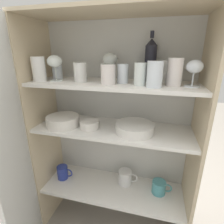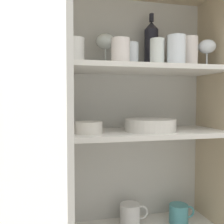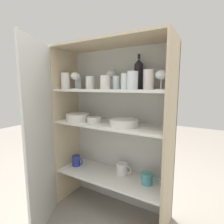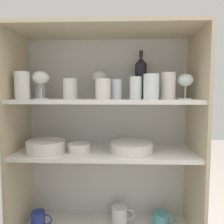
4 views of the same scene
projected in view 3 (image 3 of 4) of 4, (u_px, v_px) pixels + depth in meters
name	position (u px, v px, depth m)	size (l,w,h in m)	color
ground_plane	(101.00, 221.00, 1.42)	(8.00, 8.00, 0.00)	gray
cupboard_back_panel	(120.00, 129.00, 1.60)	(0.98, 0.02, 1.41)	silver
cupboard_side_left	(68.00, 126.00, 1.69)	(0.02, 0.35, 1.41)	#CCB793
cupboard_side_right	(170.00, 142.00, 1.21)	(0.02, 0.35, 1.41)	#CCB793
cupboard_top_panel	(110.00, 43.00, 1.35)	(0.98, 0.35, 0.02)	#CCB793
shelf_board_lower	(110.00, 176.00, 1.51)	(0.95, 0.32, 0.02)	white
shelf_board_middle	(110.00, 125.00, 1.44)	(0.95, 0.32, 0.02)	white
shelf_board_upper	(110.00, 90.00, 1.40)	(0.95, 0.32, 0.02)	white
cupboard_door	(41.00, 138.00, 1.30)	(0.26, 0.44, 1.41)	silver
tumbler_glass_0	(65.00, 81.00, 1.53)	(0.08, 0.08, 0.14)	white
tumbler_glass_1	(90.00, 83.00, 1.47)	(0.07, 0.07, 0.11)	white
tumbler_glass_2	(116.00, 83.00, 1.36)	(0.06, 0.06, 0.10)	white
tumbler_glass_3	(78.00, 83.00, 1.61)	(0.06, 0.06, 0.11)	white
tumbler_glass_4	(148.00, 80.00, 1.21)	(0.08, 0.08, 0.14)	silver
tumbler_glass_5	(105.00, 82.00, 1.34)	(0.08, 0.08, 0.10)	silver
tumbler_glass_6	(149.00, 81.00, 1.30)	(0.07, 0.07, 0.12)	white
tumbler_glass_7	(125.00, 82.00, 1.27)	(0.06, 0.06, 0.11)	white
tumbler_glass_8	(133.00, 80.00, 1.20)	(0.08, 0.08, 0.12)	white
wine_glass_0	(111.00, 75.00, 1.47)	(0.09, 0.09, 0.16)	white
wine_glass_1	(75.00, 77.00, 1.52)	(0.09, 0.09, 0.15)	white
wine_glass_2	(161.00, 76.00, 1.16)	(0.08, 0.08, 0.13)	white
wine_bottle	(139.00, 74.00, 1.38)	(0.07, 0.07, 0.27)	black
plate_stack_white	(124.00, 122.00, 1.34)	(0.22, 0.22, 0.05)	silver
mixing_bowl_large	(78.00, 117.00, 1.55)	(0.20, 0.20, 0.06)	silver
serving_bowl_small	(94.00, 119.00, 1.47)	(0.12, 0.12, 0.05)	silver
coffee_mug_primary	(147.00, 178.00, 1.37)	(0.13, 0.09, 0.09)	teal
coffee_mug_extra_1	(76.00, 161.00, 1.69)	(0.12, 0.08, 0.10)	#283893
coffee_mug_extra_2	(122.00, 169.00, 1.51)	(0.14, 0.09, 0.10)	white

